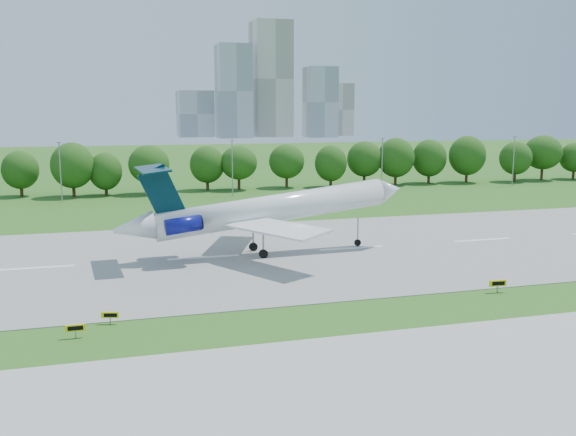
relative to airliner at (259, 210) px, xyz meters
name	(u,v)px	position (x,y,z in m)	size (l,w,h in m)	color
ground	(246,319)	(-7.15, -24.88, -5.87)	(600.00, 600.00, 0.00)	#275D18
runway	(204,258)	(-7.15, 0.12, -5.83)	(400.00, 45.00, 0.08)	gray
taxiway	(308,408)	(-7.15, -42.88, -5.83)	(400.00, 23.00, 0.08)	#ADADA8
tree_line	(158,166)	(-7.15, 67.12, 0.32)	(288.40, 8.40, 10.40)	#382314
light_poles	(149,169)	(-9.65, 57.12, 0.47)	(175.90, 0.25, 12.19)	gray
skyline	(266,93)	(93.01, 365.73, 24.60)	(127.00, 52.00, 80.00)	#B2B2B7
airliner	(259,210)	(0.00, 0.00, 0.00)	(38.86, 28.11, 12.05)	white
taxi_sign_left	(75,328)	(-21.56, -25.67, -5.03)	(1.62, 0.22, 1.14)	gray
taxi_sign_centre	(110,315)	(-18.80, -22.81, -5.07)	(1.52, 0.57, 1.07)	gray
taxi_sign_right	(498,283)	(19.38, -23.61, -4.92)	(1.85, 0.40, 1.29)	gray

